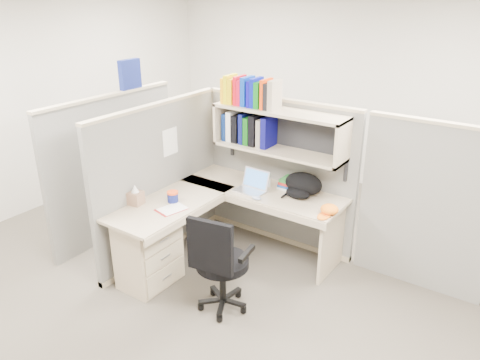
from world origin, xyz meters
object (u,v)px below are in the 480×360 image
Objects in this scene: backpack at (301,185)px; snack_canister at (173,196)px; task_chair at (220,278)px; desk at (179,236)px; laptop at (250,182)px.

backpack reaches higher than snack_canister.
task_chair is at bearing -81.97° from backpack.
backpack is at bearing 40.83° from snack_canister.
desk is at bearing -115.60° from backpack.
laptop is 0.32× the size of task_chair.
laptop is at bearing 65.17° from desk.
laptop is 2.79× the size of snack_canister.
desk is at bearing -112.09° from laptop.
desk is at bearing -33.47° from snack_canister.
backpack reaches higher than desk.
task_chair reaches higher than snack_canister.
task_chair reaches higher than desk.
task_chair is (-0.15, -1.16, -0.50)m from backpack.
desk is 15.70× the size of snack_canister.
desk is 1.30m from backpack.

